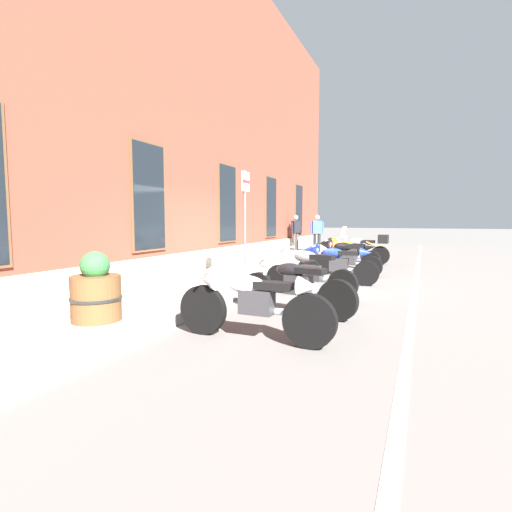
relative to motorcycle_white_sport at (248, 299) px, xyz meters
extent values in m
plane|color=#565451|center=(4.91, 1.25, -0.54)|extent=(140.00, 140.00, 0.00)
cube|color=gray|center=(4.91, 2.53, -0.46)|extent=(34.00, 2.57, 0.16)
cube|color=silver|center=(4.91, -1.95, -0.54)|extent=(34.00, 0.12, 0.01)
cube|color=brown|center=(4.91, 6.87, 4.60)|extent=(28.00, 6.10, 10.29)
cube|color=gray|center=(4.91, 3.78, -0.19)|extent=(28.00, 0.10, 0.70)
cube|color=#513823|center=(2.91, 3.80, 1.56)|extent=(1.22, 0.06, 2.52)
cube|color=black|center=(2.91, 3.77, 1.56)|extent=(1.10, 0.03, 2.40)
cube|color=#513823|center=(6.91, 3.80, 1.56)|extent=(1.22, 0.06, 2.52)
cube|color=black|center=(6.91, 3.77, 1.56)|extent=(1.10, 0.03, 2.40)
cube|color=#513823|center=(10.91, 3.80, 1.56)|extent=(1.22, 0.06, 2.52)
cube|color=black|center=(10.91, 3.77, 1.56)|extent=(1.10, 0.03, 2.40)
cube|color=#513823|center=(14.91, 3.80, 1.56)|extent=(1.22, 0.06, 2.52)
cube|color=black|center=(14.91, 3.77, 1.56)|extent=(1.10, 0.03, 2.40)
cylinder|color=black|center=(0.02, 0.68, -0.20)|extent=(0.14, 0.68, 0.68)
cylinder|color=black|center=(-0.03, -0.84, -0.20)|extent=(0.14, 0.68, 0.68)
cylinder|color=silver|center=(0.02, 0.58, 0.02)|extent=(0.08, 0.29, 0.58)
cube|color=#28282B|center=(-0.01, -0.13, -0.02)|extent=(0.23, 0.45, 0.32)
ellipsoid|color=silver|center=(0.00, 0.02, 0.19)|extent=(0.28, 0.53, 0.24)
cube|color=black|center=(-0.01, -0.36, 0.20)|extent=(0.23, 0.49, 0.10)
cylinder|color=silver|center=(0.01, 0.50, 0.36)|extent=(0.62, 0.05, 0.04)
cylinder|color=silver|center=(0.11, -0.43, -0.15)|extent=(0.10, 0.45, 0.09)
cone|color=silver|center=(0.02, 0.63, 0.26)|extent=(0.37, 0.35, 0.36)
cone|color=silver|center=(-0.03, -0.82, 0.22)|extent=(0.25, 0.27, 0.24)
cylinder|color=black|center=(1.76, 0.57, -0.22)|extent=(0.26, 0.66, 0.65)
cylinder|color=black|center=(1.44, -0.89, -0.22)|extent=(0.26, 0.66, 0.65)
cylinder|color=silver|center=(1.74, 0.47, 0.02)|extent=(0.13, 0.30, 0.60)
cube|color=#28282B|center=(1.59, -0.21, -0.04)|extent=(0.31, 0.48, 0.32)
ellipsoid|color=black|center=(1.62, -0.06, 0.20)|extent=(0.37, 0.56, 0.24)
cube|color=black|center=(1.54, -0.43, 0.21)|extent=(0.32, 0.52, 0.10)
cylinder|color=silver|center=(1.72, 0.40, 0.37)|extent=(0.61, 0.17, 0.04)
cylinder|color=silver|center=(1.64, -0.53, -0.17)|extent=(0.18, 0.46, 0.09)
sphere|color=silver|center=(1.74, 0.47, 0.30)|extent=(0.18, 0.18, 0.18)
cylinder|color=black|center=(3.41, 0.76, -0.24)|extent=(0.24, 0.62, 0.61)
cylinder|color=black|center=(3.12, -0.66, -0.24)|extent=(0.24, 0.62, 0.61)
cylinder|color=silver|center=(3.39, 0.66, 0.04)|extent=(0.14, 0.34, 0.68)
cube|color=#28282B|center=(3.25, 0.00, -0.06)|extent=(0.30, 0.48, 0.32)
ellipsoid|color=slate|center=(3.28, 0.15, 0.27)|extent=(0.36, 0.56, 0.24)
cube|color=black|center=(3.21, -0.22, 0.28)|extent=(0.31, 0.51, 0.10)
cylinder|color=silver|center=(3.37, 0.58, 0.44)|extent=(0.61, 0.16, 0.04)
cylinder|color=silver|center=(3.31, -0.32, -0.19)|extent=(0.18, 0.46, 0.09)
sphere|color=silver|center=(3.39, 0.66, 0.37)|extent=(0.18, 0.18, 0.18)
cylinder|color=black|center=(4.98, 0.55, -0.24)|extent=(0.14, 0.61, 0.60)
cylinder|color=black|center=(5.02, -0.86, -0.24)|extent=(0.14, 0.61, 0.60)
cylinder|color=silver|center=(4.99, 0.45, 0.02)|extent=(0.08, 0.31, 0.64)
cube|color=#28282B|center=(5.01, -0.21, -0.06)|extent=(0.23, 0.45, 0.32)
ellipsoid|color=#192D9E|center=(5.00, -0.06, 0.22)|extent=(0.27, 0.53, 0.24)
cube|color=black|center=(5.01, -0.44, 0.23)|extent=(0.23, 0.49, 0.10)
cylinder|color=silver|center=(4.99, 0.37, 0.39)|extent=(0.62, 0.05, 0.04)
cylinder|color=silver|center=(5.13, -0.50, -0.19)|extent=(0.10, 0.45, 0.09)
cone|color=#192D9E|center=(4.99, 0.50, 0.29)|extent=(0.37, 0.35, 0.36)
cone|color=#192D9E|center=(5.02, -0.84, 0.25)|extent=(0.25, 0.27, 0.24)
cylinder|color=black|center=(6.60, 0.56, -0.24)|extent=(0.19, 0.61, 0.60)
cylinder|color=black|center=(6.44, -0.81, -0.24)|extent=(0.19, 0.61, 0.60)
cylinder|color=silver|center=(6.59, 0.46, 0.04)|extent=(0.11, 0.34, 0.70)
cube|color=#28282B|center=(6.51, -0.17, -0.06)|extent=(0.27, 0.46, 0.32)
ellipsoid|color=black|center=(6.53, -0.02, 0.28)|extent=(0.32, 0.55, 0.24)
cube|color=black|center=(6.49, -0.40, 0.29)|extent=(0.27, 0.50, 0.10)
cylinder|color=silver|center=(6.58, 0.38, 0.45)|extent=(0.62, 0.11, 0.04)
cylinder|color=silver|center=(6.60, -0.48, -0.19)|extent=(0.14, 0.46, 0.09)
cone|color=black|center=(6.59, 0.51, 0.35)|extent=(0.40, 0.38, 0.36)
cone|color=black|center=(6.44, -0.79, 0.31)|extent=(0.27, 0.29, 0.24)
cylinder|color=black|center=(8.51, 0.81, -0.24)|extent=(0.24, 0.62, 0.61)
cylinder|color=black|center=(8.20, -0.59, -0.24)|extent=(0.24, 0.62, 0.61)
cylinder|color=silver|center=(8.49, 0.71, 0.01)|extent=(0.13, 0.32, 0.63)
cube|color=#28282B|center=(8.34, 0.06, -0.06)|extent=(0.31, 0.48, 0.32)
ellipsoid|color=orange|center=(8.38, 0.21, 0.21)|extent=(0.36, 0.56, 0.24)
cube|color=black|center=(8.30, -0.16, 0.22)|extent=(0.32, 0.52, 0.10)
cylinder|color=silver|center=(8.47, 0.64, 0.38)|extent=(0.61, 0.17, 0.04)
cylinder|color=silver|center=(8.40, -0.26, -0.19)|extent=(0.18, 0.46, 0.09)
cone|color=orange|center=(8.50, 0.76, 0.28)|extent=(0.42, 0.41, 0.36)
cone|color=orange|center=(8.21, -0.57, 0.24)|extent=(0.29, 0.30, 0.24)
cylinder|color=black|center=(9.90, 0.71, -0.21)|extent=(0.17, 0.66, 0.66)
cylinder|color=black|center=(9.80, -0.71, -0.21)|extent=(0.17, 0.66, 0.66)
cylinder|color=silver|center=(9.90, 0.61, 0.04)|extent=(0.09, 0.32, 0.64)
cube|color=#28282B|center=(9.85, -0.05, -0.03)|extent=(0.25, 0.46, 0.32)
ellipsoid|color=#B7BABF|center=(9.86, 0.10, 0.25)|extent=(0.30, 0.54, 0.24)
cube|color=black|center=(9.83, -0.28, 0.26)|extent=(0.26, 0.50, 0.10)
cylinder|color=silver|center=(9.89, 0.53, 0.42)|extent=(0.62, 0.08, 0.04)
cylinder|color=silver|center=(9.94, -0.36, -0.16)|extent=(0.12, 0.46, 0.09)
cube|color=#B2BCC6|center=(9.90, 0.59, 0.60)|extent=(0.37, 0.17, 0.40)
cube|color=black|center=(9.79, -0.81, 0.36)|extent=(0.38, 0.35, 0.30)
cylinder|color=black|center=(12.62, 2.16, 0.02)|extent=(0.14, 0.14, 0.81)
cylinder|color=black|center=(12.55, 2.33, 0.02)|extent=(0.14, 0.14, 0.81)
cube|color=#2D478C|center=(12.58, 2.24, 0.71)|extent=(0.35, 0.45, 0.57)
sphere|color=tan|center=(12.58, 2.24, 1.13)|extent=(0.22, 0.22, 0.22)
cylinder|color=#2D478C|center=(12.69, 2.02, 0.68)|extent=(0.09, 0.09, 0.54)
cylinder|color=#2D478C|center=(12.48, 2.47, 0.68)|extent=(0.09, 0.09, 0.54)
cylinder|color=#38332D|center=(13.12, 3.45, 0.02)|extent=(0.14, 0.14, 0.81)
cylinder|color=#38332D|center=(13.29, 3.38, 0.02)|extent=(0.14, 0.14, 0.81)
cube|color=black|center=(13.21, 3.42, 0.71)|extent=(0.45, 0.35, 0.57)
sphere|color=tan|center=(13.21, 3.42, 1.13)|extent=(0.22, 0.22, 0.22)
cylinder|color=black|center=(12.98, 3.52, 0.68)|extent=(0.09, 0.09, 0.54)
cylinder|color=black|center=(13.43, 3.31, 0.68)|extent=(0.09, 0.09, 0.54)
cube|color=black|center=(13.50, 3.29, 0.47)|extent=(0.12, 0.14, 0.24)
cylinder|color=#4C4C51|center=(3.68, 1.71, 0.88)|extent=(0.06, 0.06, 2.53)
cube|color=white|center=(3.68, 1.69, 1.90)|extent=(0.36, 0.03, 0.44)
cube|color=red|center=(3.68, 1.67, 1.90)|extent=(0.36, 0.01, 0.08)
cylinder|color=brown|center=(-0.46, 2.12, -0.06)|extent=(0.68, 0.68, 0.64)
cylinder|color=black|center=(-0.46, 2.12, -0.06)|extent=(0.71, 0.71, 0.04)
sphere|color=#28602D|center=(-0.46, 2.12, 0.40)|extent=(0.40, 0.40, 0.40)
camera|label=1|loc=(-4.67, -2.08, 1.03)|focal=27.94mm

